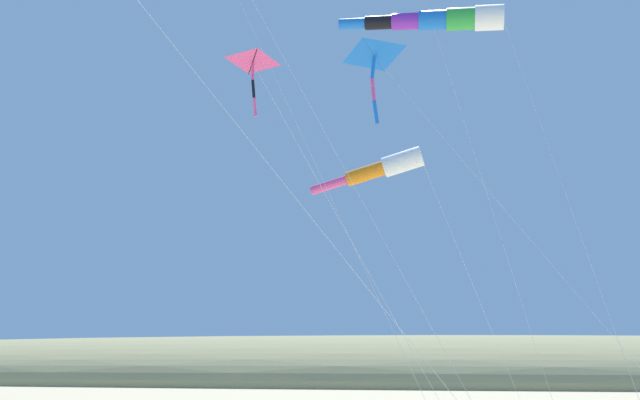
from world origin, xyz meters
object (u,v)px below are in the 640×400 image
kite_windsock_magenta_far_left (442,20)px  kite_windsock_striped_overhead (383,168)px  kite_delta_yellow_midlevel (375,56)px  kite_delta_teal_far_right (254,64)px

kite_windsock_magenta_far_left → kite_windsock_striped_overhead: size_ratio=1.35×
kite_windsock_magenta_far_left → kite_windsock_striped_overhead: bearing=31.7°
kite_windsock_magenta_far_left → kite_delta_yellow_midlevel: kite_delta_yellow_midlevel is taller
kite_windsock_magenta_far_left → kite_delta_yellow_midlevel: size_ratio=0.95×
kite_delta_teal_far_right → kite_windsock_striped_overhead: bearing=-18.1°
kite_delta_teal_far_right → kite_delta_yellow_midlevel: (10.09, -2.86, 4.69)m
kite_windsock_striped_overhead → kite_delta_yellow_midlevel: bearing=20.2°
kite_windsock_magenta_far_left → kite_delta_teal_far_right: bearing=138.1°
kite_delta_teal_far_right → kite_delta_yellow_midlevel: 11.49m
kite_delta_teal_far_right → kite_windsock_magenta_far_left: bearing=-41.9°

